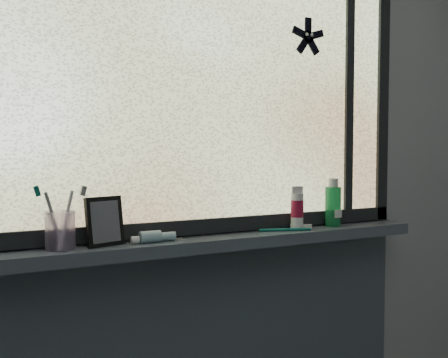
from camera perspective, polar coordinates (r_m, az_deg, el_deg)
wall_back at (r=1.70m, az=-2.12°, el=1.46°), size 3.00×0.01×2.50m
windowsill at (r=1.66m, az=-0.99°, el=-7.27°), size 1.62×0.14×0.04m
window_pane at (r=1.69m, az=-1.80°, el=10.95°), size 1.50×0.01×1.00m
frame_bottom at (r=1.69m, az=-1.72°, el=-5.35°), size 1.60×0.03×0.05m
frame_right at (r=2.14m, az=17.55°, el=9.14°), size 0.05×0.03×1.10m
frame_mullion at (r=2.02m, az=13.99°, el=9.57°), size 0.03×0.03×1.00m
starfish_sticker at (r=1.92m, az=9.58°, el=15.70°), size 0.15×0.02×0.15m
vanity_mirror at (r=1.52m, az=-13.49°, el=-4.72°), size 0.13×0.09×0.15m
toothpaste_tube at (r=1.56m, az=-7.67°, el=-6.50°), size 0.21×0.06×0.04m
toothbrush_cup at (r=1.50m, az=-18.22°, el=-5.61°), size 0.08×0.08×0.11m
toothbrush_lying at (r=1.78m, az=6.98°, el=-5.68°), size 0.23×0.10×0.02m
mouthwash_bottle at (r=1.92m, az=12.35°, el=-2.62°), size 0.07×0.07×0.15m
cream_tube at (r=1.81m, az=8.36°, el=-3.14°), size 0.05×0.05×0.11m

